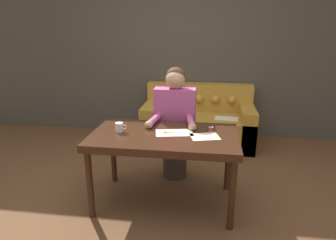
{
  "coord_description": "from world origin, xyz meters",
  "views": [
    {
      "loc": [
        0.49,
        -2.65,
        1.71
      ],
      "look_at": [
        0.1,
        0.11,
        0.83
      ],
      "focal_mm": 32.0,
      "sensor_mm": 36.0,
      "label": 1
    }
  ],
  "objects_px": {
    "dining_table": "(164,141)",
    "mug": "(120,127)",
    "couch": "(198,123)",
    "person": "(175,123)",
    "thread_spool": "(211,129)",
    "scissors": "(169,133)"
  },
  "relations": [
    {
      "from": "couch",
      "to": "thread_spool",
      "type": "distance_m",
      "value": 1.63
    },
    {
      "from": "scissors",
      "to": "thread_spool",
      "type": "distance_m",
      "value": 0.41
    },
    {
      "from": "couch",
      "to": "mug",
      "type": "bearing_deg",
      "value": -112.24
    },
    {
      "from": "dining_table",
      "to": "mug",
      "type": "distance_m",
      "value": 0.45
    },
    {
      "from": "dining_table",
      "to": "mug",
      "type": "xyz_separation_m",
      "value": [
        -0.44,
        -0.0,
        0.12
      ]
    },
    {
      "from": "dining_table",
      "to": "scissors",
      "type": "relative_size",
      "value": 6.92
    },
    {
      "from": "couch",
      "to": "scissors",
      "type": "distance_m",
      "value": 1.73
    },
    {
      "from": "mug",
      "to": "thread_spool",
      "type": "height_order",
      "value": "mug"
    },
    {
      "from": "mug",
      "to": "dining_table",
      "type": "bearing_deg",
      "value": 0.26
    },
    {
      "from": "couch",
      "to": "thread_spool",
      "type": "height_order",
      "value": "couch"
    },
    {
      "from": "dining_table",
      "to": "person",
      "type": "distance_m",
      "value": 0.56
    },
    {
      "from": "couch",
      "to": "person",
      "type": "relative_size",
      "value": 1.25
    },
    {
      "from": "person",
      "to": "thread_spool",
      "type": "bearing_deg",
      "value": -46.78
    },
    {
      "from": "couch",
      "to": "mug",
      "type": "height_order",
      "value": "couch"
    },
    {
      "from": "person",
      "to": "scissors",
      "type": "height_order",
      "value": "person"
    },
    {
      "from": "couch",
      "to": "dining_table",
      "type": "bearing_deg",
      "value": -98.62
    },
    {
      "from": "person",
      "to": "scissors",
      "type": "distance_m",
      "value": 0.54
    },
    {
      "from": "thread_spool",
      "to": "dining_table",
      "type": "bearing_deg",
      "value": -163.21
    },
    {
      "from": "couch",
      "to": "thread_spool",
      "type": "relative_size",
      "value": 35.83
    },
    {
      "from": "dining_table",
      "to": "couch",
      "type": "height_order",
      "value": "couch"
    },
    {
      "from": "couch",
      "to": "thread_spool",
      "type": "bearing_deg",
      "value": -83.4
    },
    {
      "from": "scissors",
      "to": "couch",
      "type": "bearing_deg",
      "value": 82.6
    }
  ]
}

